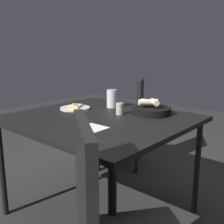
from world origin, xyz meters
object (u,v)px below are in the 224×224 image
at_px(beer_glass, 112,100).
at_px(bread_basket, 151,110).
at_px(dining_table, 100,125).
at_px(chair_near, 129,117).
at_px(pizza_plate, 75,108).
at_px(pepper_shaker, 120,109).

bearing_deg(beer_glass, bread_basket, -178.25).
xyz_separation_m(bread_basket, beer_glass, (0.36, 0.01, 0.03)).
height_order(dining_table, chair_near, chair_near).
relative_size(dining_table, chair_near, 1.28).
bearing_deg(pizza_plate, chair_near, -85.25).
xyz_separation_m(beer_glass, chair_near, (0.24, -0.54, -0.28)).
bearing_deg(bread_basket, pepper_shaker, 45.09).
relative_size(bread_basket, chair_near, 0.31).
distance_m(dining_table, chair_near, 0.93).
bearing_deg(dining_table, beer_glass, -63.95).
xyz_separation_m(dining_table, bread_basket, (-0.22, -0.30, 0.09)).
bearing_deg(pepper_shaker, beer_glass, -36.45).
xyz_separation_m(beer_glass, pepper_shaker, (-0.20, 0.15, -0.03)).
xyz_separation_m(bread_basket, pepper_shaker, (0.16, 0.16, 0.00)).
relative_size(beer_glass, chair_near, 0.16).
xyz_separation_m(dining_table, chair_near, (0.38, -0.83, -0.17)).
distance_m(beer_glass, pepper_shaker, 0.25).
bearing_deg(beer_glass, dining_table, 116.05).
relative_size(beer_glass, pepper_shaker, 1.71).
xyz_separation_m(dining_table, pepper_shaker, (-0.06, -0.14, 0.09)).
height_order(pepper_shaker, chair_near, chair_near).
height_order(beer_glass, pepper_shaker, beer_glass).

